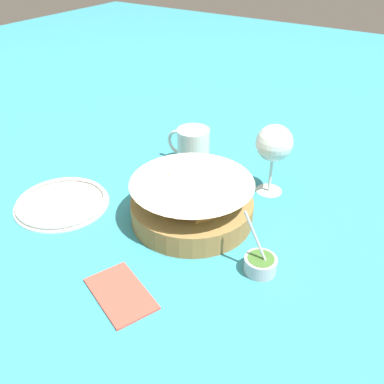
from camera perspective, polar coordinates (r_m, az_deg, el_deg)
ground_plane at (r=0.95m, az=-0.89°, el=-2.85°), size 4.00×4.00×0.00m
food_basket at (r=0.90m, az=-0.02°, el=-1.52°), size 0.26×0.26×0.10m
sauce_cup at (r=0.80m, az=9.10°, el=-9.39°), size 0.07×0.06×0.12m
wine_glass at (r=0.98m, az=10.89°, el=6.19°), size 0.08×0.08×0.17m
beer_mug at (r=1.11m, az=0.09°, el=5.81°), size 0.12×0.08×0.10m
side_plate at (r=1.01m, az=-16.97°, el=-1.32°), size 0.21×0.21×0.01m
napkin at (r=0.77m, az=-9.49°, el=-13.11°), size 0.16×0.13×0.01m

